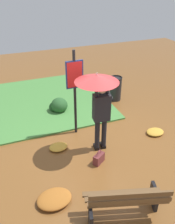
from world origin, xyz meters
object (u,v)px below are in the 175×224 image
at_px(person_with_umbrella, 99,93).
at_px(handbag, 99,158).
at_px(park_bench, 126,202).
at_px(info_sign_post, 75,84).
at_px(trash_bin, 115,88).

xyz_separation_m(person_with_umbrella, handbag, (0.16, 0.46, -1.42)).
relative_size(person_with_umbrella, park_bench, 1.42).
relative_size(person_with_umbrella, info_sign_post, 0.89).
distance_m(person_with_umbrella, info_sign_post, 0.94).
bearing_deg(info_sign_post, park_bench, 89.10).
distance_m(info_sign_post, park_bench, 3.02).
relative_size(person_with_umbrella, handbag, 5.53).
distance_m(person_with_umbrella, park_bench, 2.27).
xyz_separation_m(person_with_umbrella, park_bench, (0.30, 1.94, -1.15)).
bearing_deg(handbag, trash_bin, -123.27).
xyz_separation_m(park_bench, trash_bin, (-1.94, -4.22, 0.02)).
bearing_deg(handbag, person_with_umbrella, -109.46).
distance_m(person_with_umbrella, trash_bin, 3.03).
bearing_deg(person_with_umbrella, handbag, 70.54).
bearing_deg(person_with_umbrella, info_sign_post, -73.96).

